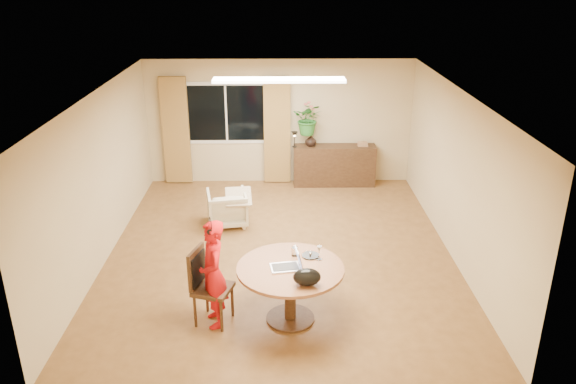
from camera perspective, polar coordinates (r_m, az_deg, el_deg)
The scene contains 24 objects.
floor at distance 9.20m, azimuth -0.82°, elevation -6.04°, with size 6.50×6.50×0.00m, color brown.
ceiling at distance 8.30m, azimuth -0.92°, elevation 10.01°, with size 6.50×6.50×0.00m, color white.
wall_back at distance 11.77m, azimuth -0.87°, elevation 7.11°, with size 5.50×5.50×0.00m, color tan.
wall_left at distance 9.10m, azimuth -18.46°, elevation 1.40°, with size 6.50×6.50×0.00m, color tan.
wall_right at distance 9.09m, azimuth 16.75°, elevation 1.59°, with size 6.50×6.50×0.00m, color tan.
window at distance 11.75m, azimuth -6.30°, elevation 7.96°, with size 1.70×0.03×1.30m.
curtain_left at distance 11.92m, azimuth -11.32°, elevation 6.09°, with size 0.55×0.08×2.25m, color olive.
curtain_right at distance 11.72m, azimuth -1.11°, elevation 6.25°, with size 0.55×0.08×2.25m, color olive.
ceiling_panel at distance 9.49m, azimuth -0.91°, elevation 11.31°, with size 2.20×0.35×0.05m, color white.
dining_table at distance 7.25m, azimuth 0.24°, elevation -8.79°, with size 1.37×1.37×0.78m.
dining_chair at distance 7.33m, azimuth -7.64°, elevation -9.54°, with size 0.49×0.45×1.03m, color #311C10, non-canonical shape.
child at distance 7.20m, azimuth -7.61°, elevation -8.27°, with size 0.35×0.53×1.44m, color red.
laptop at distance 7.09m, azimuth -0.29°, elevation -6.80°, with size 0.39×0.26×0.26m, color #B7B7BC, non-canonical shape.
tumbler at distance 7.41m, azimuth 0.69°, elevation -6.06°, with size 0.08×0.08×0.12m, color white, non-canonical shape.
wine_glass at distance 7.30m, azimuth 3.19°, elevation -6.18°, with size 0.07×0.07×0.20m, color white, non-canonical shape.
pot_lid at distance 7.41m, azimuth 2.30°, elevation -6.41°, with size 0.23×0.23×0.04m, color white, non-canonical shape.
handbag at distance 6.74m, azimuth 1.94°, elevation -8.64°, with size 0.34×0.20×0.22m, color black, non-canonical shape.
armchair at distance 10.06m, azimuth -6.21°, elevation -1.62°, with size 0.68×0.70×0.63m, color beige.
throw at distance 9.83m, azimuth -5.07°, elevation -0.04°, with size 0.45×0.55×0.03m, color beige, non-canonical shape.
sideboard at distance 11.85m, azimuth 4.72°, elevation 2.72°, with size 1.70×0.42×0.85m, color #311C10.
vase at distance 11.64m, azimuth 2.33°, elevation 5.27°, with size 0.24×0.24×0.25m, color black.
bouquet at distance 11.52m, azimuth 2.10°, elevation 7.43°, with size 0.59×0.51×0.66m, color #345F23.
book_stack at distance 11.77m, azimuth 7.61°, elevation 4.87°, with size 0.21×0.16×0.09m, color #8D6348, non-canonical shape.
desk_lamp at distance 11.57m, azimuth 0.66°, elevation 5.41°, with size 0.14×0.14×0.34m, color black, non-canonical shape.
Camera 1 is at (0.01, -8.12, 4.33)m, focal length 35.00 mm.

